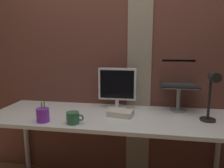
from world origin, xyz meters
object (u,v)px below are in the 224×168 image
laptop (178,78)px  coffee_mug (73,118)px  monitor (117,86)px  pen_cup (43,115)px  desk_lamp (212,91)px

laptop → coffee_mug: (-0.82, -0.52, -0.25)m
monitor → pen_cup: size_ratio=2.32×
pen_cup → laptop: bearing=26.2°
coffee_mug → laptop: bearing=32.6°
monitor → desk_lamp: bearing=-19.8°
monitor → pen_cup: monitor is taller
desk_lamp → coffee_mug: desk_lamp is taller
laptop → desk_lamp: (0.20, -0.34, -0.05)m
laptop → desk_lamp: 0.40m
desk_lamp → coffee_mug: bearing=-169.7°
monitor → pen_cup: bearing=-138.3°
laptop → desk_lamp: laptop is taller
coffee_mug → pen_cup: bearing=180.0°
pen_cup → coffee_mug: 0.24m
monitor → coffee_mug: 0.55m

